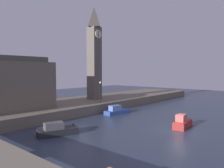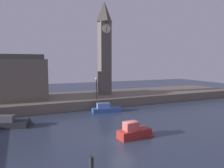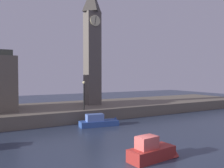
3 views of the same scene
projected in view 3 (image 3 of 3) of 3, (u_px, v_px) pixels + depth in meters
name	position (u px, v px, depth m)	size (l,w,h in m)	color
ground_plane	(136.00, 164.00, 15.64)	(120.00, 120.00, 0.00)	#2D384C
far_embankment	(53.00, 112.00, 33.03)	(70.00, 12.00, 1.50)	#6B6051
clock_tower	(92.00, 44.00, 35.51)	(2.30, 2.34, 17.66)	#5B544C
streetlamp	(84.00, 92.00, 29.91)	(0.36, 0.36, 3.67)	black
boat_dinghy_red	(155.00, 151.00, 16.48)	(4.22, 1.74, 1.71)	maroon
boat_tour_blue	(102.00, 122.00, 27.57)	(5.31, 2.11, 1.65)	#2D4C93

